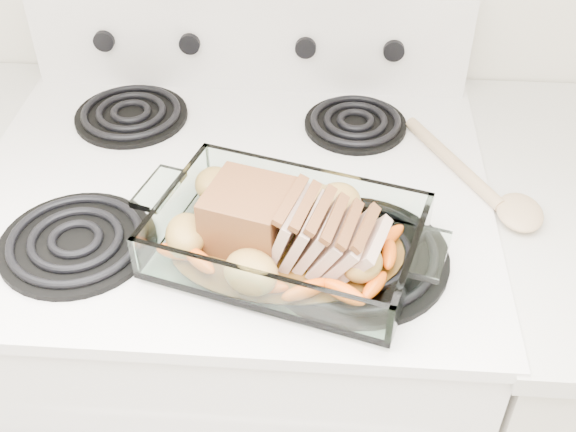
{
  "coord_description": "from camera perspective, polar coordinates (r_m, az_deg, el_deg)",
  "views": [
    {
      "loc": [
        0.15,
        0.8,
        1.61
      ],
      "look_at": [
        0.1,
        1.51,
        0.99
      ],
      "focal_mm": 45.0,
      "sensor_mm": 36.0,
      "label": 1
    }
  ],
  "objects": [
    {
      "name": "electric_range",
      "position": [
        1.43,
        -3.61,
        -11.68
      ],
      "size": [
        0.78,
        0.7,
        1.12
      ],
      "color": "white",
      "rests_on": "ground"
    },
    {
      "name": "baking_dish",
      "position": [
        0.95,
        -0.09,
        -2.15
      ],
      "size": [
        0.34,
        0.22,
        0.07
      ],
      "rotation": [
        0.0,
        0.0,
        -0.28
      ],
      "color": "silver",
      "rests_on": "electric_range"
    },
    {
      "name": "roast_vegetables",
      "position": [
        0.97,
        -0.17,
        -0.11
      ],
      "size": [
        0.38,
        0.21,
        0.05
      ],
      "rotation": [
        0.0,
        0.0,
        0.11
      ],
      "color": "#FF5C15",
      "rests_on": "baking_dish"
    },
    {
      "name": "pork_roast",
      "position": [
        0.93,
        -0.95,
        -0.79
      ],
      "size": [
        0.23,
        0.1,
        0.08
      ],
      "rotation": [
        0.0,
        0.0,
        -0.34
      ],
      "color": "brown",
      "rests_on": "baking_dish"
    },
    {
      "name": "wooden_spoon",
      "position": [
        1.11,
        15.62,
        2.05
      ],
      "size": [
        0.18,
        0.27,
        0.02
      ],
      "rotation": [
        0.0,
        0.0,
        0.51
      ],
      "color": "tan",
      "rests_on": "electric_range"
    }
  ]
}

